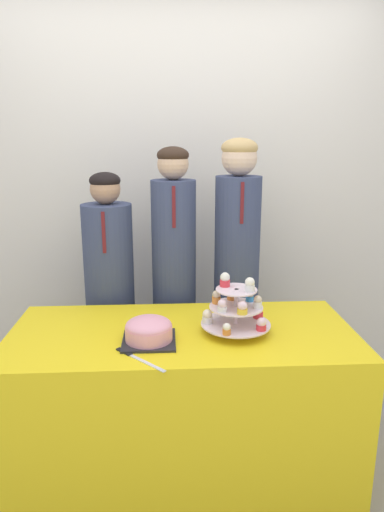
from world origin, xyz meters
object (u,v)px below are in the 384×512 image
student_1 (174,291)px  student_2 (236,285)px  round_cake (149,330)px  cake_knife (132,356)px  cupcake_stand (236,307)px  student_0 (111,306)px

student_1 → student_2: (0.36, 0.00, 0.03)m
round_cake → student_2: (0.48, 0.66, -0.02)m
round_cake → student_2: student_2 is taller
round_cake → cake_knife: size_ratio=1.06×
cake_knife → student_2: size_ratio=0.13×
cupcake_stand → round_cake: bearing=-167.7°
student_0 → student_2: size_ratio=0.89×
student_1 → student_2: bearing=0.0°
cake_knife → cupcake_stand: size_ratio=0.69×
cake_knife → student_0: bearing=148.7°
cake_knife → student_2: (0.54, 0.80, 0.03)m
round_cake → student_0: student_0 is taller
cupcake_stand → student_2: student_2 is taller
cupcake_stand → student_1: student_1 is taller
student_1 → student_2: student_2 is taller
round_cake → cupcake_stand: 0.41m
student_2 → student_0: bearing=-180.0°
cupcake_stand → student_1: size_ratio=0.20×
round_cake → student_1: student_1 is taller
round_cake → cake_knife: bearing=-114.8°
round_cake → student_2: 0.82m
student_0 → student_1: 0.38m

